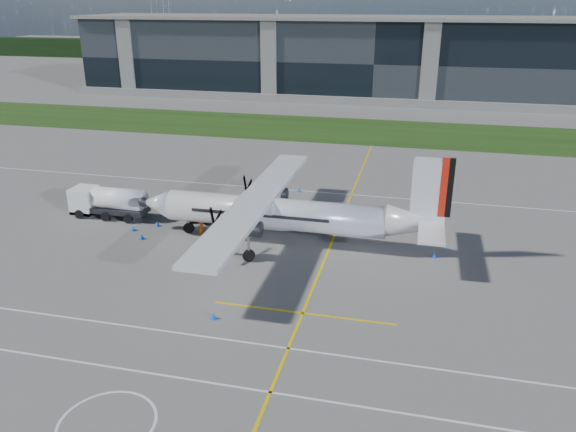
{
  "coord_description": "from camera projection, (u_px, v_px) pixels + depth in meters",
  "views": [
    {
      "loc": [
        9.4,
        -36.75,
        18.99
      ],
      "look_at": [
        -0.13,
        2.95,
        3.06
      ],
      "focal_mm": 35.0,
      "sensor_mm": 36.0,
      "label": 1
    }
  ],
  "objects": [
    {
      "name": "ground",
      "position": [
        351.0,
        143.0,
        78.47
      ],
      "size": [
        400.0,
        400.0,
        0.0
      ],
      "primitive_type": "plane",
      "color": "#565452",
      "rests_on": "ground"
    },
    {
      "name": "grass_strip",
      "position": [
        357.0,
        131.0,
        85.71
      ],
      "size": [
        400.0,
        18.0,
        0.04
      ],
      "primitive_type": "cube",
      "color": "#1A390F",
      "rests_on": "ground"
    },
    {
      "name": "terminal_building",
      "position": [
        379.0,
        59.0,
        111.99
      ],
      "size": [
        120.0,
        20.0,
        15.0
      ],
      "primitive_type": "cube",
      "color": "black",
      "rests_on": "ground"
    },
    {
      "name": "tree_line",
      "position": [
        395.0,
        55.0,
        167.97
      ],
      "size": [
        400.0,
        6.0,
        6.0
      ],
      "primitive_type": "cube",
      "color": "black",
      "rests_on": "ground"
    },
    {
      "name": "pylon_west",
      "position": [
        160.0,
        10.0,
        190.06
      ],
      "size": [
        9.0,
        4.6,
        30.0
      ],
      "primitive_type": null,
      "color": "gray",
      "rests_on": "ground"
    },
    {
      "name": "yellow_taxiway_centerline",
      "position": [
        340.0,
        223.0,
        50.64
      ],
      "size": [
        0.2,
        70.0,
        0.01
      ],
      "primitive_type": "cube",
      "color": "yellow",
      "rests_on": "ground"
    },
    {
      "name": "white_lane_line",
      "position": [
        215.0,
        384.0,
        29.55
      ],
      "size": [
        90.0,
        0.15,
        0.01
      ],
      "primitive_type": "cube",
      "color": "white",
      "rests_on": "ground"
    },
    {
      "name": "turboprop_aircraft",
      "position": [
        286.0,
        197.0,
        45.19
      ],
      "size": [
        25.79,
        26.74,
        8.02
      ],
      "primitive_type": null,
      "color": "silver",
      "rests_on": "ground"
    },
    {
      "name": "fuel_tanker_truck",
      "position": [
        104.0,
        202.0,
        51.7
      ],
      "size": [
        7.54,
        2.45,
        2.83
      ],
      "primitive_type": null,
      "color": "white",
      "rests_on": "ground"
    },
    {
      "name": "baggage_tug",
      "position": [
        201.0,
        213.0,
        50.7
      ],
      "size": [
        2.7,
        1.62,
        1.62
      ],
      "primitive_type": null,
      "color": "white",
      "rests_on": "ground"
    },
    {
      "name": "ground_crew_person",
      "position": [
        201.0,
        225.0,
        47.74
      ],
      "size": [
        0.66,
        0.83,
        1.82
      ],
      "primitive_type": "imported",
      "rotation": [
        0.0,
        0.0,
        1.37
      ],
      "color": "#F25907",
      "rests_on": "ground"
    },
    {
      "name": "safety_cone_nose_port",
      "position": [
        142.0,
        236.0,
        47.15
      ],
      "size": [
        0.36,
        0.36,
        0.5
      ],
      "primitive_type": "cone",
      "color": "blue",
      "rests_on": "ground"
    },
    {
      "name": "safety_cone_tail",
      "position": [
        434.0,
        254.0,
        43.86
      ],
      "size": [
        0.36,
        0.36,
        0.5
      ],
      "primitive_type": "cone",
      "color": "blue",
      "rests_on": "ground"
    },
    {
      "name": "safety_cone_stbdwing",
      "position": [
        299.0,
        190.0,
        58.64
      ],
      "size": [
        0.36,
        0.36,
        0.5
      ],
      "primitive_type": "cone",
      "color": "blue",
      "rests_on": "ground"
    },
    {
      "name": "safety_cone_portwing",
      "position": [
        213.0,
        315.0,
        35.43
      ],
      "size": [
        0.36,
        0.36,
        0.5
      ],
      "primitive_type": "cone",
      "color": "blue",
      "rests_on": "ground"
    },
    {
      "name": "safety_cone_nose_stbd",
      "position": [
        158.0,
        224.0,
        49.83
      ],
      "size": [
        0.36,
        0.36,
        0.5
      ],
      "primitive_type": "cone",
      "color": "blue",
      "rests_on": "ground"
    },
    {
      "name": "safety_cone_fwd",
      "position": [
        133.0,
        228.0,
        48.89
      ],
      "size": [
        0.36,
        0.36,
        0.5
      ],
      "primitive_type": "cone",
      "color": "blue",
      "rests_on": "ground"
    }
  ]
}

